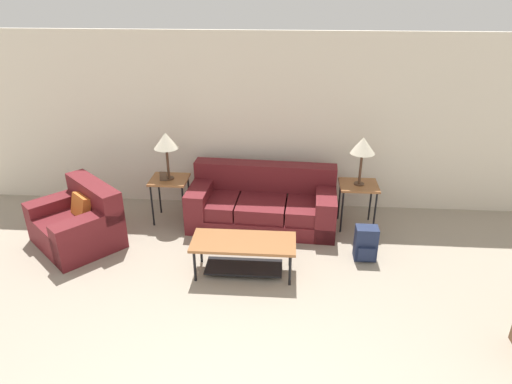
{
  "coord_description": "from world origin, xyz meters",
  "views": [
    {
      "loc": [
        0.27,
        -1.89,
        3.24
      ],
      "look_at": [
        -0.11,
        3.28,
        0.8
      ],
      "focal_mm": 32.0,
      "sensor_mm": 36.0,
      "label": 1
    }
  ],
  "objects_px": {
    "armchair": "(79,223)",
    "couch": "(263,205)",
    "side_table_right": "(358,189)",
    "coffee_table": "(244,249)",
    "backpack": "(366,244)",
    "table_lamp_right": "(363,146)",
    "side_table_left": "(170,184)",
    "table_lamp_left": "(166,142)"
  },
  "relations": [
    {
      "from": "armchair",
      "to": "couch",
      "type": "bearing_deg",
      "value": 16.68
    },
    {
      "from": "couch",
      "to": "side_table_right",
      "type": "height_order",
      "value": "couch"
    },
    {
      "from": "couch",
      "to": "coffee_table",
      "type": "distance_m",
      "value": 1.27
    },
    {
      "from": "armchair",
      "to": "backpack",
      "type": "height_order",
      "value": "armchair"
    },
    {
      "from": "coffee_table",
      "to": "table_lamp_right",
      "type": "bearing_deg",
      "value": 40.55
    },
    {
      "from": "couch",
      "to": "armchair",
      "type": "bearing_deg",
      "value": -163.32
    },
    {
      "from": "coffee_table",
      "to": "side_table_right",
      "type": "xyz_separation_m",
      "value": [
        1.48,
        1.27,
        0.25
      ]
    },
    {
      "from": "side_table_left",
      "to": "table_lamp_right",
      "type": "xyz_separation_m",
      "value": [
        2.66,
        0.0,
        0.63
      ]
    },
    {
      "from": "table_lamp_left",
      "to": "backpack",
      "type": "bearing_deg",
      "value": -17.45
    },
    {
      "from": "side_table_right",
      "to": "coffee_table",
      "type": "bearing_deg",
      "value": -139.45
    },
    {
      "from": "couch",
      "to": "side_table_right",
      "type": "distance_m",
      "value": 1.36
    },
    {
      "from": "side_table_right",
      "to": "backpack",
      "type": "distance_m",
      "value": 0.92
    },
    {
      "from": "side_table_left",
      "to": "table_lamp_left",
      "type": "bearing_deg",
      "value": 0.0
    },
    {
      "from": "coffee_table",
      "to": "table_lamp_right",
      "type": "xyz_separation_m",
      "value": [
        1.48,
        1.27,
        0.88
      ]
    },
    {
      "from": "side_table_left",
      "to": "side_table_right",
      "type": "xyz_separation_m",
      "value": [
        2.66,
        0.0,
        0.0
      ]
    },
    {
      "from": "table_lamp_right",
      "to": "backpack",
      "type": "bearing_deg",
      "value": -88.71
    },
    {
      "from": "couch",
      "to": "coffee_table",
      "type": "xyz_separation_m",
      "value": [
        -0.15,
        -1.26,
        0.03
      ]
    },
    {
      "from": "couch",
      "to": "table_lamp_right",
      "type": "distance_m",
      "value": 1.61
    },
    {
      "from": "armchair",
      "to": "side_table_left",
      "type": "xyz_separation_m",
      "value": [
        1.07,
        0.73,
        0.29
      ]
    },
    {
      "from": "backpack",
      "to": "side_table_left",
      "type": "bearing_deg",
      "value": 162.55
    },
    {
      "from": "side_table_right",
      "to": "couch",
      "type": "bearing_deg",
      "value": -179.65
    },
    {
      "from": "couch",
      "to": "coffee_table",
      "type": "relative_size",
      "value": 1.72
    },
    {
      "from": "couch",
      "to": "table_lamp_left",
      "type": "bearing_deg",
      "value": 179.65
    },
    {
      "from": "side_table_left",
      "to": "backpack",
      "type": "distance_m",
      "value": 2.83
    },
    {
      "from": "coffee_table",
      "to": "side_table_right",
      "type": "bearing_deg",
      "value": 40.55
    },
    {
      "from": "table_lamp_left",
      "to": "table_lamp_right",
      "type": "xyz_separation_m",
      "value": [
        2.66,
        0.0,
        0.0
      ]
    },
    {
      "from": "table_lamp_right",
      "to": "backpack",
      "type": "relative_size",
      "value": 1.52
    },
    {
      "from": "side_table_right",
      "to": "backpack",
      "type": "bearing_deg",
      "value": -88.71
    },
    {
      "from": "side_table_right",
      "to": "table_lamp_right",
      "type": "distance_m",
      "value": 0.63
    },
    {
      "from": "armchair",
      "to": "backpack",
      "type": "relative_size",
      "value": 3.17
    },
    {
      "from": "backpack",
      "to": "coffee_table",
      "type": "bearing_deg",
      "value": -164.25
    },
    {
      "from": "table_lamp_left",
      "to": "armchair",
      "type": "bearing_deg",
      "value": -145.68
    },
    {
      "from": "armchair",
      "to": "coffee_table",
      "type": "bearing_deg",
      "value": -13.45
    },
    {
      "from": "side_table_left",
      "to": "side_table_right",
      "type": "height_order",
      "value": "same"
    },
    {
      "from": "coffee_table",
      "to": "table_lamp_right",
      "type": "distance_m",
      "value": 2.14
    },
    {
      "from": "couch",
      "to": "backpack",
      "type": "distance_m",
      "value": 1.59
    },
    {
      "from": "table_lamp_left",
      "to": "backpack",
      "type": "height_order",
      "value": "table_lamp_left"
    },
    {
      "from": "coffee_table",
      "to": "side_table_right",
      "type": "height_order",
      "value": "side_table_right"
    },
    {
      "from": "armchair",
      "to": "side_table_left",
      "type": "relative_size",
      "value": 2.16
    },
    {
      "from": "couch",
      "to": "armchair",
      "type": "xyz_separation_m",
      "value": [
        -2.4,
        -0.72,
        -0.0
      ]
    },
    {
      "from": "armchair",
      "to": "table_lamp_right",
      "type": "distance_m",
      "value": 3.91
    },
    {
      "from": "backpack",
      "to": "table_lamp_left",
      "type": "bearing_deg",
      "value": 162.55
    }
  ]
}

